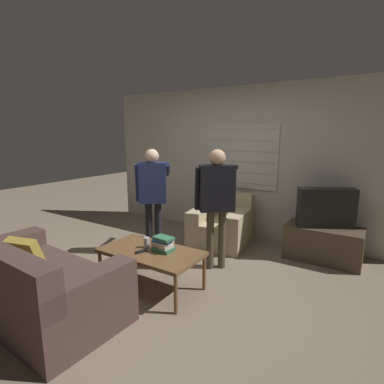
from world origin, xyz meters
name	(u,v)px	position (x,y,z in m)	size (l,w,h in m)	color
ground_plane	(165,275)	(0.00, 0.00, 0.00)	(16.00, 16.00, 0.00)	#7F705B
wall_back	(235,162)	(0.00, 2.03, 1.28)	(5.20, 0.08, 2.55)	#BCB7A8
couch_blue	(34,285)	(-0.57, -1.36, 0.31)	(1.83, 1.00, 0.82)	#4C3833
armchair_beige	(222,225)	(0.07, 1.42, 0.31)	(0.96, 1.02, 0.79)	#C6B289
coffee_table	(151,254)	(0.05, -0.33, 0.42)	(1.17, 0.64, 0.46)	brown
tv_stand	(323,243)	(1.59, 1.58, 0.24)	(1.01, 0.52, 0.49)	#4C3D2D
tv	(326,208)	(1.59, 1.58, 0.76)	(0.76, 0.53, 0.55)	black
person_left_standing	(153,189)	(-0.60, 0.50, 0.98)	(0.49, 0.79, 1.56)	black
person_right_standing	(217,194)	(0.43, 0.55, 1.00)	(0.52, 0.81, 1.58)	#4C4233
book_stack	(163,244)	(0.18, -0.26, 0.54)	(0.26, 0.19, 0.17)	#33754C
soda_can	(147,242)	(-0.04, -0.29, 0.52)	(0.07, 0.07, 0.13)	silver
spare_remote	(141,251)	(0.00, -0.43, 0.47)	(0.09, 0.14, 0.02)	black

